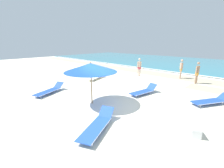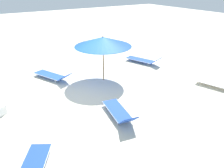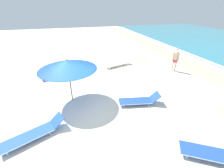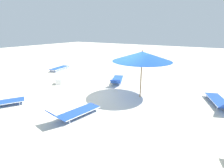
{
  "view_description": "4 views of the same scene",
  "coord_description": "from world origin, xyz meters",
  "px_view_note": "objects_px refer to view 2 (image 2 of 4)",
  "views": [
    {
      "loc": [
        5.02,
        -5.35,
        3.27
      ],
      "look_at": [
        -0.99,
        0.98,
        0.82
      ],
      "focal_mm": 24.0,
      "sensor_mm": 36.0,
      "label": 1
    },
    {
      "loc": [
        4.09,
        8.39,
        4.65
      ],
      "look_at": [
        -0.39,
        1.38,
        0.69
      ],
      "focal_mm": 35.0,
      "sensor_mm": 36.0,
      "label": 2
    },
    {
      "loc": [
        5.86,
        -0.31,
        4.5
      ],
      "look_at": [
        -0.61,
        1.52,
        0.92
      ],
      "focal_mm": 24.0,
      "sensor_mm": 36.0,
      "label": 3
    },
    {
      "loc": [
        -4.16,
        7.05,
        3.17
      ],
      "look_at": [
        -0.38,
        0.95,
        0.94
      ],
      "focal_mm": 28.0,
      "sensor_mm": 36.0,
      "label": 4
    }
  ],
  "objects_px": {
    "sun_lounger_mid_beach_pair_a": "(221,84)",
    "sun_lounger_mid_beach_solo": "(53,75)",
    "sun_lounger_under_umbrella": "(143,60)",
    "sun_lounger_beside_umbrella": "(120,112)",
    "beach_umbrella": "(103,42)"
  },
  "relations": [
    {
      "from": "sun_lounger_under_umbrella",
      "to": "sun_lounger_beside_umbrella",
      "type": "xyz_separation_m",
      "value": [
        4.61,
        4.13,
        0.01
      ]
    },
    {
      "from": "sun_lounger_under_umbrella",
      "to": "sun_lounger_mid_beach_pair_a",
      "type": "xyz_separation_m",
      "value": [
        -0.81,
        4.72,
        0.0
      ]
    },
    {
      "from": "sun_lounger_mid_beach_pair_a",
      "to": "beach_umbrella",
      "type": "bearing_deg",
      "value": -60.05
    },
    {
      "from": "sun_lounger_under_umbrella",
      "to": "sun_lounger_mid_beach_solo",
      "type": "distance_m",
      "value": 5.58
    },
    {
      "from": "sun_lounger_beside_umbrella",
      "to": "beach_umbrella",
      "type": "bearing_deg",
      "value": -100.19
    },
    {
      "from": "sun_lounger_under_umbrella",
      "to": "sun_lounger_mid_beach_pair_a",
      "type": "distance_m",
      "value": 4.79
    },
    {
      "from": "sun_lounger_mid_beach_pair_a",
      "to": "sun_lounger_mid_beach_solo",
      "type": "bearing_deg",
      "value": -57.41
    },
    {
      "from": "sun_lounger_beside_umbrella",
      "to": "sun_lounger_mid_beach_pair_a",
      "type": "xyz_separation_m",
      "value": [
        -5.42,
        0.59,
        -0.0
      ]
    },
    {
      "from": "sun_lounger_under_umbrella",
      "to": "sun_lounger_beside_umbrella",
      "type": "bearing_deg",
      "value": 21.2
    },
    {
      "from": "beach_umbrella",
      "to": "sun_lounger_mid_beach_pair_a",
      "type": "relative_size",
      "value": 1.2
    },
    {
      "from": "beach_umbrella",
      "to": "sun_lounger_mid_beach_pair_a",
      "type": "distance_m",
      "value": 5.96
    },
    {
      "from": "sun_lounger_mid_beach_pair_a",
      "to": "sun_lounger_under_umbrella",
      "type": "bearing_deg",
      "value": -97.49
    },
    {
      "from": "sun_lounger_under_umbrella",
      "to": "sun_lounger_mid_beach_solo",
      "type": "relative_size",
      "value": 0.99
    },
    {
      "from": "beach_umbrella",
      "to": "sun_lounger_mid_beach_pair_a",
      "type": "height_order",
      "value": "beach_umbrella"
    },
    {
      "from": "sun_lounger_beside_umbrella",
      "to": "sun_lounger_mid_beach_pair_a",
      "type": "distance_m",
      "value": 5.45
    }
  ]
}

